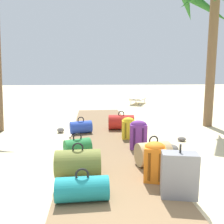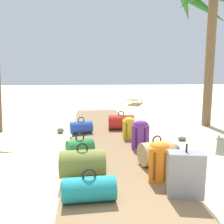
{
  "view_description": "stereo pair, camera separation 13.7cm",
  "coord_description": "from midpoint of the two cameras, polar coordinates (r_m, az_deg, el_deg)",
  "views": [
    {
      "loc": [
        -0.35,
        -1.72,
        1.53
      ],
      "look_at": [
        0.23,
        4.17,
        0.55
      ],
      "focal_mm": 36.1,
      "sensor_mm": 36.0,
      "label": 1
    },
    {
      "loc": [
        -0.48,
        -1.7,
        1.53
      ],
      "look_at": [
        0.23,
        4.17,
        0.55
      ],
      "focal_mm": 36.1,
      "sensor_mm": 36.0,
      "label": 2
    }
  ],
  "objects": [
    {
      "name": "suitcase_grey",
      "position": [
        2.9,
        17.96,
        -14.93
      ],
      "size": [
        0.45,
        0.3,
        0.65
      ],
      "color": "slate",
      "rests_on": "boardwalk"
    },
    {
      "name": "duffel_bag_olive",
      "position": [
        3.33,
        -7.38,
        -12.72
      ],
      "size": [
        0.65,
        0.4,
        0.5
      ],
      "color": "olive",
      "rests_on": "boardwalk"
    },
    {
      "name": "palm_tree_far_right",
      "position": [
        7.51,
        24.46,
        22.08
      ],
      "size": [
        2.21,
        2.4,
        4.21
      ],
      "color": "brown",
      "rests_on": "ground"
    },
    {
      "name": "duffel_bag_teal",
      "position": [
        2.77,
        -6.02,
        -18.75
      ],
      "size": [
        0.62,
        0.29,
        0.4
      ],
      "color": "#197A7F",
      "rests_on": "boardwalk"
    },
    {
      "name": "rock_right_mid",
      "position": [
        5.56,
        17.92,
        -6.52
      ],
      "size": [
        0.22,
        0.2,
        0.1
      ],
      "primitive_type": "ellipsoid",
      "rotation": [
        0.0,
        0.0,
        2.98
      ],
      "color": "#5B5651",
      "rests_on": "ground"
    },
    {
      "name": "duffel_bag_red",
      "position": [
        6.05,
        2.98,
        -2.56
      ],
      "size": [
        0.71,
        0.46,
        0.5
      ],
      "color": "red",
      "rests_on": "boardwalk"
    },
    {
      "name": "backpack_purple",
      "position": [
        4.49,
        7.57,
        -5.51
      ],
      "size": [
        0.36,
        0.27,
        0.57
      ],
      "color": "#6B2D84",
      "rests_on": "boardwalk"
    },
    {
      "name": "duffel_bag_green",
      "position": [
        4.15,
        -7.77,
        -8.82
      ],
      "size": [
        0.54,
        0.45,
        0.42
      ],
      "color": "#237538",
      "rests_on": "boardwalk"
    },
    {
      "name": "backpack_yellow",
      "position": [
        5.17,
        4.89,
        -3.93
      ],
      "size": [
        0.3,
        0.25,
        0.49
      ],
      "color": "gold",
      "rests_on": "boardwalk"
    },
    {
      "name": "lounge_chair",
      "position": [
        11.94,
        6.74,
        3.55
      ],
      "size": [
        1.2,
        1.67,
        0.77
      ],
      "color": "white",
      "rests_on": "ground"
    },
    {
      "name": "ground_plane",
      "position": [
        5.0,
        -0.61,
        -8.41
      ],
      "size": [
        60.0,
        60.0,
        0.0
      ],
      "primitive_type": "plane",
      "color": "beige"
    },
    {
      "name": "boardwalk",
      "position": [
        5.71,
        -1.28,
        -5.71
      ],
      "size": [
        1.61,
        7.58,
        0.08
      ],
      "primitive_type": "cube",
      "color": "brown",
      "rests_on": "ground"
    },
    {
      "name": "rock_right_near",
      "position": [
        4.69,
        15.75,
        -8.95
      ],
      "size": [
        0.33,
        0.34,
        0.16
      ],
      "primitive_type": "ellipsoid",
      "rotation": [
        0.0,
        0.0,
        2.85
      ],
      "color": "#5B5651",
      "rests_on": "ground"
    },
    {
      "name": "duffel_bag_tan",
      "position": [
        3.77,
        11.44,
        -10.27
      ],
      "size": [
        0.59,
        0.47,
        0.49
      ],
      "color": "tan",
      "rests_on": "boardwalk"
    },
    {
      "name": "rock_left_near",
      "position": [
        6.16,
        -12.27,
        -4.51
      ],
      "size": [
        0.26,
        0.26,
        0.14
      ],
      "primitive_type": "ellipsoid",
      "rotation": [
        0.0,
        0.0,
        2.2
      ],
      "color": "slate",
      "rests_on": "ground"
    },
    {
      "name": "duffel_bag_blue",
      "position": [
        5.69,
        -7.19,
        -3.8
      ],
      "size": [
        0.59,
        0.41,
        0.42
      ],
      "color": "#2847B7",
      "rests_on": "boardwalk"
    },
    {
      "name": "backpack_orange",
      "position": [
        3.22,
        11.97,
        -11.9
      ],
      "size": [
        0.34,
        0.32,
        0.55
      ],
      "color": "orange",
      "rests_on": "boardwalk"
    }
  ]
}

